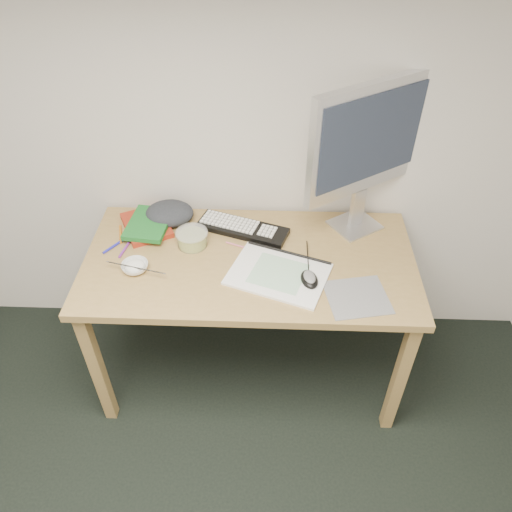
{
  "coord_description": "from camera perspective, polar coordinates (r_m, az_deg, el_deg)",
  "views": [
    {
      "loc": [
        0.42,
        -0.14,
        2.15
      ],
      "look_at": [
        0.37,
        1.36,
        0.83
      ],
      "focal_mm": 35.0,
      "sensor_mm": 36.0,
      "label": 1
    }
  ],
  "objects": [
    {
      "name": "pencil_pink",
      "position": [
        2.16,
        -1.25,
        0.96
      ],
      "size": [
        0.17,
        0.07,
        0.01
      ],
      "primitive_type": "cylinder",
      "rotation": [
        0.0,
        1.57,
        -0.37
      ],
      "color": "#D96C87",
      "rests_on": "desk"
    },
    {
      "name": "cloth_lump",
      "position": [
        2.33,
        -9.85,
        4.82
      ],
      "size": [
        0.2,
        0.17,
        0.08
      ],
      "primitive_type": "ellipsoid",
      "rotation": [
        0.0,
        0.0,
        0.11
      ],
      "color": "#2A2D33",
      "rests_on": "desk"
    },
    {
      "name": "pencil_black",
      "position": [
        2.13,
        3.21,
        0.21
      ],
      "size": [
        0.18,
        0.04,
        0.01
      ],
      "primitive_type": "cylinder",
      "rotation": [
        0.0,
        1.57,
        -0.17
      ],
      "color": "black",
      "rests_on": "desk"
    },
    {
      "name": "rice_bowl",
      "position": [
        2.1,
        -13.66,
        -1.23
      ],
      "size": [
        0.12,
        0.12,
        0.03
      ],
      "primitive_type": "imported",
      "rotation": [
        0.0,
        0.0,
        -0.06
      ],
      "color": "white",
      "rests_on": "desk"
    },
    {
      "name": "mousepad",
      "position": [
        1.98,
        11.49,
        -4.63
      ],
      "size": [
        0.27,
        0.25,
        0.0
      ],
      "primitive_type": "cube",
      "rotation": [
        0.0,
        0.0,
        0.19
      ],
      "color": "gray",
      "rests_on": "desk"
    },
    {
      "name": "monitor",
      "position": [
        2.1,
        12.68,
        12.54
      ],
      "size": [
        0.5,
        0.36,
        0.67
      ],
      "rotation": [
        0.0,
        0.0,
        0.59
      ],
      "color": "silver",
      "rests_on": "desk"
    },
    {
      "name": "book_green",
      "position": [
        2.29,
        -12.13,
        3.63
      ],
      "size": [
        0.2,
        0.26,
        0.02
      ],
      "primitive_type": "cube",
      "rotation": [
        0.0,
        0.0,
        -0.11
      ],
      "color": "#196525",
      "rests_on": "book_red"
    },
    {
      "name": "marker_orange",
      "position": [
        2.31,
        -15.23,
        2.43
      ],
      "size": [
        0.04,
        0.12,
        0.01
      ],
      "primitive_type": "cylinder",
      "rotation": [
        0.0,
        1.57,
        1.83
      ],
      "color": "#BE6B16",
      "rests_on": "desk"
    },
    {
      "name": "desk",
      "position": [
        2.16,
        -0.72,
        -1.97
      ],
      "size": [
        1.4,
        0.7,
        0.75
      ],
      "color": "#A3814A",
      "rests_on": "ground"
    },
    {
      "name": "pencil_tan",
      "position": [
        2.13,
        1.24,
        0.37
      ],
      "size": [
        0.11,
        0.13,
        0.01
      ],
      "primitive_type": "cylinder",
      "rotation": [
        0.0,
        1.57,
        -0.88
      ],
      "color": "tan",
      "rests_on": "desk"
    },
    {
      "name": "marker_blue",
      "position": [
        2.25,
        -15.93,
        1.11
      ],
      "size": [
        0.08,
        0.1,
        0.01
      ],
      "primitive_type": "cylinder",
      "rotation": [
        0.0,
        1.57,
        0.96
      ],
      "color": "#2121B3",
      "rests_on": "desk"
    },
    {
      "name": "mouse",
      "position": [
        1.99,
        6.13,
        -2.42
      ],
      "size": [
        0.09,
        0.12,
        0.04
      ],
      "primitive_type": "ellipsoid",
      "rotation": [
        0.0,
        0.0,
        0.21
      ],
      "color": "black",
      "rests_on": "sketchpad"
    },
    {
      "name": "marker_purple",
      "position": [
        2.22,
        -14.73,
        0.85
      ],
      "size": [
        0.03,
        0.12,
        0.01
      ],
      "primitive_type": "cylinder",
      "rotation": [
        0.0,
        1.57,
        1.38
      ],
      "color": "purple",
      "rests_on": "desk"
    },
    {
      "name": "sketchpad",
      "position": [
        2.03,
        2.57,
        -2.08
      ],
      "size": [
        0.46,
        0.39,
        0.01
      ],
      "primitive_type": "cube",
      "rotation": [
        0.0,
        0.0,
        -0.35
      ],
      "color": "white",
      "rests_on": "desk"
    },
    {
      "name": "chopsticks",
      "position": [
        2.07,
        -13.58,
        -1.3
      ],
      "size": [
        0.25,
        0.08,
        0.02
      ],
      "primitive_type": "cylinder",
      "rotation": [
        0.0,
        1.57,
        -0.25
      ],
      "color": "#BCBCBE",
      "rests_on": "rice_bowl"
    },
    {
      "name": "book_red",
      "position": [
        2.32,
        -12.4,
        3.46
      ],
      "size": [
        0.28,
        0.3,
        0.02
      ],
      "primitive_type": "cube",
      "rotation": [
        0.0,
        0.0,
        0.47
      ],
      "color": "maroon",
      "rests_on": "desk"
    },
    {
      "name": "fruit_tub",
      "position": [
        2.17,
        -7.3,
        2.0
      ],
      "size": [
        0.14,
        0.14,
        0.07
      ],
      "primitive_type": "cylinder",
      "rotation": [
        0.0,
        0.0,
        0.02
      ],
      "color": "gold",
      "rests_on": "desk"
    },
    {
      "name": "keyboard",
      "position": [
        2.25,
        -1.54,
        3.16
      ],
      "size": [
        0.43,
        0.25,
        0.02
      ],
      "primitive_type": "cube",
      "rotation": [
        0.0,
        0.0,
        -0.33
      ],
      "color": "black",
      "rests_on": "desk"
    }
  ]
}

